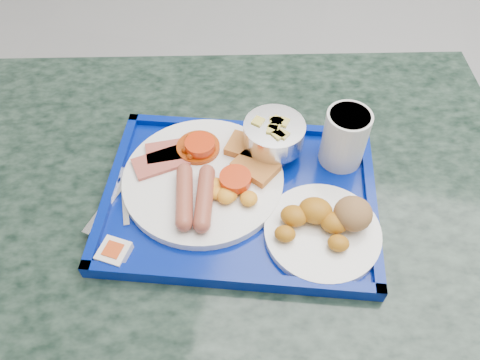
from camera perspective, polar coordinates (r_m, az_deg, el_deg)
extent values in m
cylinder|color=slate|center=(1.40, -1.62, -17.47)|extent=(0.51, 0.51, 0.03)
cylinder|color=slate|center=(1.10, -2.00, -11.49)|extent=(0.10, 0.10, 0.62)
cube|color=black|center=(0.83, -2.61, -1.20)|extent=(1.22, 0.95, 0.04)
cube|color=navy|center=(0.78, 0.00, -2.15)|extent=(0.48, 0.38, 0.01)
cube|color=navy|center=(0.88, 0.89, 6.57)|extent=(0.44, 0.07, 0.01)
cube|color=navy|center=(0.69, -1.15, -11.88)|extent=(0.44, 0.07, 0.01)
cube|color=navy|center=(0.79, 15.70, -2.59)|extent=(0.05, 0.33, 0.01)
cube|color=navy|center=(0.81, -15.26, -0.46)|extent=(0.05, 0.33, 0.01)
cylinder|color=white|center=(0.79, -4.50, 0.15)|extent=(0.27, 0.27, 0.02)
cube|color=#B75349|center=(0.82, -8.19, 3.54)|extent=(0.10, 0.08, 0.01)
cube|color=#B75349|center=(0.81, -9.65, 2.18)|extent=(0.10, 0.09, 0.01)
cylinder|color=#B23C07|center=(0.82, -5.11, 3.98)|extent=(0.08, 0.08, 0.01)
sphere|color=#B23C07|center=(0.81, -3.39, 3.90)|extent=(0.01, 0.01, 0.01)
sphere|color=#B23C07|center=(0.82, -4.33, 4.37)|extent=(0.01, 0.01, 0.01)
sphere|color=#B23C07|center=(0.83, -5.55, 5.17)|extent=(0.01, 0.01, 0.01)
sphere|color=#B23C07|center=(0.81, -6.74, 3.69)|extent=(0.01, 0.01, 0.01)
sphere|color=#B23C07|center=(0.83, -6.25, 5.20)|extent=(0.01, 0.01, 0.01)
sphere|color=#B23C07|center=(0.80, -6.08, 2.90)|extent=(0.01, 0.01, 0.01)
sphere|color=#B23C07|center=(0.81, -5.91, 3.67)|extent=(0.01, 0.01, 0.01)
sphere|color=#B23C07|center=(0.82, -3.66, 4.76)|extent=(0.01, 0.01, 0.01)
sphere|color=#B23C07|center=(0.83, -5.14, 5.38)|extent=(0.01, 0.01, 0.01)
sphere|color=#B23C07|center=(0.82, -6.28, 4.27)|extent=(0.01, 0.01, 0.01)
sphere|color=#B23C07|center=(0.83, -5.01, 5.11)|extent=(0.01, 0.01, 0.01)
sphere|color=#B23C07|center=(0.81, -5.52, 3.50)|extent=(0.01, 0.01, 0.01)
sphere|color=#B23C07|center=(0.82, -5.26, 4.54)|extent=(0.01, 0.01, 0.01)
cube|color=#C97632|center=(0.82, 0.96, 4.01)|extent=(0.08, 0.06, 0.01)
cube|color=#C97632|center=(0.79, 1.90, 1.62)|extent=(0.09, 0.08, 0.01)
cylinder|color=brown|center=(0.75, -6.81, -1.96)|extent=(0.05, 0.11, 0.03)
cylinder|color=brown|center=(0.74, -4.34, -2.15)|extent=(0.04, 0.11, 0.03)
ellipsoid|color=orange|center=(0.75, -1.47, -2.03)|extent=(0.02, 0.02, 0.01)
ellipsoid|color=orange|center=(0.74, 1.09, -2.27)|extent=(0.03, 0.03, 0.02)
ellipsoid|color=orange|center=(0.75, -1.72, -1.84)|extent=(0.03, 0.03, 0.02)
ellipsoid|color=orange|center=(0.75, -2.96, -1.50)|extent=(0.03, 0.03, 0.02)
ellipsoid|color=orange|center=(0.76, 0.13, -0.42)|extent=(0.03, 0.03, 0.02)
ellipsoid|color=orange|center=(0.76, -3.03, -0.58)|extent=(0.03, 0.03, 0.02)
ellipsoid|color=orange|center=(0.76, -1.62, -0.44)|extent=(0.03, 0.03, 0.02)
ellipsoid|color=orange|center=(0.75, -1.71, -1.90)|extent=(0.03, 0.03, 0.02)
ellipsoid|color=orange|center=(0.75, -1.24, -1.91)|extent=(0.02, 0.02, 0.02)
ellipsoid|color=orange|center=(0.76, 0.07, -0.62)|extent=(0.02, 0.02, 0.01)
cylinder|color=#AA1D04|center=(0.81, -4.90, 4.26)|extent=(0.05, 0.05, 0.02)
cylinder|color=#AA1D04|center=(0.76, -0.58, 0.12)|extent=(0.05, 0.05, 0.02)
cylinder|color=white|center=(0.74, 9.99, -6.29)|extent=(0.18, 0.18, 0.01)
ellipsoid|color=#B86F15|center=(0.71, 11.91, -7.53)|extent=(0.03, 0.03, 0.02)
ellipsoid|color=#B86F15|center=(0.73, 11.42, -5.12)|extent=(0.04, 0.04, 0.03)
ellipsoid|color=#B86F15|center=(0.73, 9.17, -3.69)|extent=(0.05, 0.04, 0.04)
ellipsoid|color=#B86F15|center=(0.73, 6.62, -4.36)|extent=(0.04, 0.04, 0.03)
ellipsoid|color=#B86F15|center=(0.71, 5.51, -6.54)|extent=(0.03, 0.03, 0.02)
ellipsoid|color=brown|center=(0.73, 13.61, -3.99)|extent=(0.06, 0.06, 0.05)
cylinder|color=silver|center=(0.84, 3.99, 3.44)|extent=(0.07, 0.07, 0.01)
cylinder|color=silver|center=(0.83, 4.05, 4.10)|extent=(0.02, 0.02, 0.02)
cylinder|color=silver|center=(0.80, 4.17, 5.63)|extent=(0.11, 0.11, 0.04)
cube|color=#F6E35D|center=(0.78, 5.17, 5.32)|extent=(0.03, 0.02, 0.02)
cube|color=#F6E35D|center=(0.80, 2.22, 6.88)|extent=(0.02, 0.02, 0.02)
cube|color=#F6E35D|center=(0.80, 4.32, 6.90)|extent=(0.02, 0.02, 0.02)
cube|color=#F6E35D|center=(0.78, 4.65, 5.25)|extent=(0.03, 0.03, 0.02)
cube|color=#F6E35D|center=(0.78, 3.91, 5.87)|extent=(0.02, 0.02, 0.02)
cube|color=#F6E35D|center=(0.79, 4.24, 6.32)|extent=(0.02, 0.02, 0.02)
cube|color=#F6E35D|center=(0.80, 5.28, 6.78)|extent=(0.02, 0.02, 0.02)
cube|color=#F6E35D|center=(0.80, 4.49, 6.96)|extent=(0.03, 0.03, 0.02)
cylinder|color=silver|center=(0.81, 12.63, 5.03)|extent=(0.08, 0.08, 0.10)
cylinder|color=orange|center=(0.78, 13.23, 7.41)|extent=(0.07, 0.07, 0.01)
cube|color=silver|center=(0.80, -13.88, -1.86)|extent=(0.06, 0.11, 0.00)
ellipsoid|color=silver|center=(0.83, -10.19, 1.81)|extent=(0.04, 0.05, 0.01)
cube|color=silver|center=(0.81, -14.47, -0.99)|extent=(0.05, 0.19, 0.00)
cube|color=white|center=(0.74, -15.11, -8.52)|extent=(0.05, 0.05, 0.02)
cube|color=#D64617|center=(0.73, -15.25, -8.18)|extent=(0.03, 0.03, 0.00)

